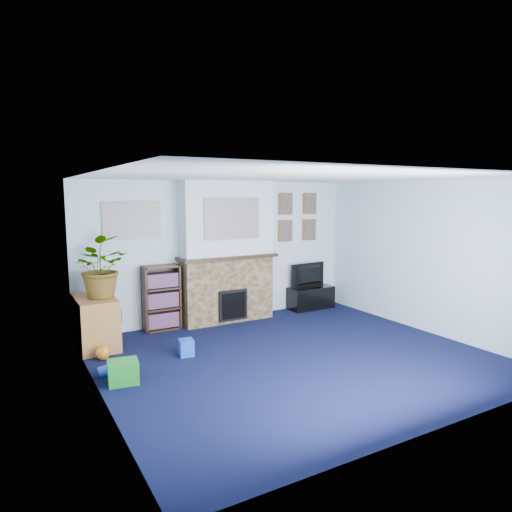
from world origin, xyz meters
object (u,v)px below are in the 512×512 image
bookshelf (161,299)px  sideboard (95,323)px  tv_stand (311,297)px  television (310,275)px

bookshelf → sideboard: bearing=-161.9°
sideboard → tv_stand: bearing=4.0°
television → sideboard: 4.03m
television → sideboard: (-4.01, -0.30, -0.29)m
television → sideboard: television is taller
bookshelf → sideboard: bookshelf is taller
bookshelf → sideboard: size_ratio=1.12×
bookshelf → sideboard: 1.16m
television → bookshelf: bearing=-6.1°
tv_stand → bookshelf: (-2.92, 0.08, 0.28)m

